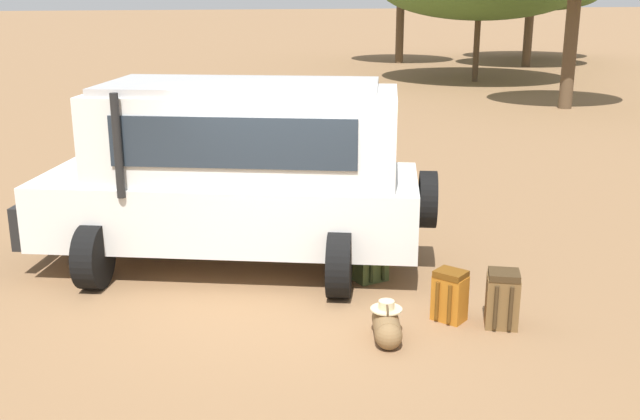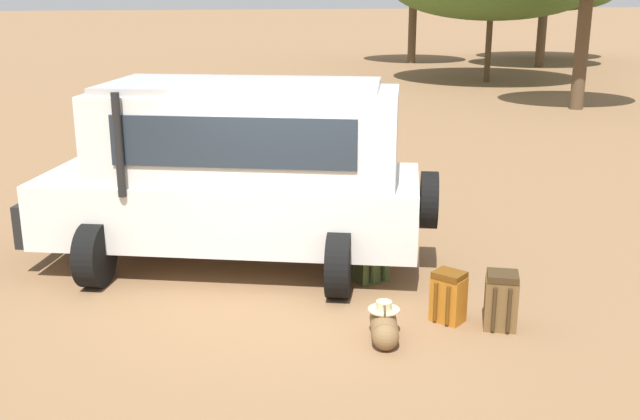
# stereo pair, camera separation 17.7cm
# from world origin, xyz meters

# --- Properties ---
(ground_plane) EXTENTS (320.00, 320.00, 0.00)m
(ground_plane) POSITION_xyz_m (0.00, 0.00, 0.00)
(ground_plane) COLOR olive
(safari_vehicle) EXTENTS (5.40, 3.78, 2.44)m
(safari_vehicle) POSITION_xyz_m (-0.38, 1.12, 1.29)
(safari_vehicle) COLOR silver
(safari_vehicle) RESTS_ON ground_plane
(backpack_beside_front_wheel) EXTENTS (0.44, 0.44, 0.58)m
(backpack_beside_front_wheel) POSITION_xyz_m (1.54, -1.31, 0.28)
(backpack_beside_front_wheel) COLOR #B26619
(backpack_beside_front_wheel) RESTS_ON ground_plane
(backpack_cluster_center) EXTENTS (0.44, 0.48, 0.64)m
(backpack_cluster_center) POSITION_xyz_m (2.01, -1.62, 0.31)
(backpack_cluster_center) COLOR brown
(backpack_cluster_center) RESTS_ON ground_plane
(backpack_near_rear_wheel) EXTENTS (0.45, 0.44, 0.58)m
(backpack_near_rear_wheel) POSITION_xyz_m (1.10, 0.07, 0.28)
(backpack_near_rear_wheel) COLOR #42562D
(backpack_near_rear_wheel) RESTS_ON ground_plane
(duffel_bag_low_black_case) EXTENTS (0.42, 0.73, 0.39)m
(duffel_bag_low_black_case) POSITION_xyz_m (0.69, -1.57, 0.15)
(duffel_bag_low_black_case) COLOR brown
(duffel_bag_low_black_case) RESTS_ON ground_plane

